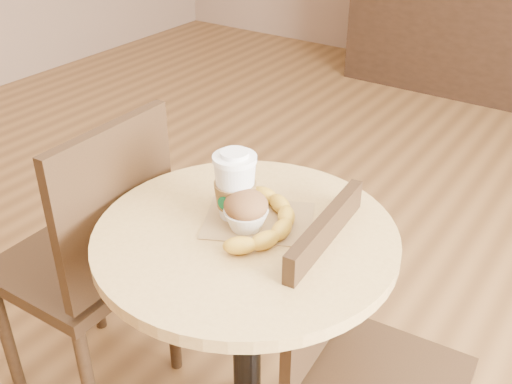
# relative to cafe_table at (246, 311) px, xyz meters

# --- Properties ---
(cafe_table) EXTENTS (0.67, 0.67, 0.75)m
(cafe_table) POSITION_rel_cafe_table_xyz_m (0.00, 0.00, 0.00)
(cafe_table) COLOR black
(cafe_table) RESTS_ON ground
(chair_left) EXTENTS (0.41, 0.41, 0.92)m
(chair_left) POSITION_rel_cafe_table_xyz_m (-0.48, -0.04, -0.02)
(chair_left) COLOR #322011
(chair_left) RESTS_ON ground
(chair_right) EXTENTS (0.39, 0.39, 0.82)m
(chair_right) POSITION_rel_cafe_table_xyz_m (0.27, 0.07, -0.07)
(chair_right) COLOR #322011
(chair_right) RESTS_ON ground
(kraft_bag) EXTENTS (0.29, 0.27, 0.00)m
(kraft_bag) POSITION_rel_cafe_table_xyz_m (0.00, 0.05, 0.23)
(kraft_bag) COLOR #957548
(kraft_bag) RESTS_ON cafe_table
(coffee_cup) EXTENTS (0.10, 0.10, 0.16)m
(coffee_cup) POSITION_rel_cafe_table_xyz_m (-0.06, 0.04, 0.30)
(coffee_cup) COLOR silver
(coffee_cup) RESTS_ON cafe_table
(muffin) EXTENTS (0.10, 0.10, 0.09)m
(muffin) POSITION_rel_cafe_table_xyz_m (-0.01, 0.01, 0.28)
(muffin) COLOR white
(muffin) RESTS_ON kraft_bag
(banana) EXTENTS (0.24, 0.31, 0.04)m
(banana) POSITION_rel_cafe_table_xyz_m (0.02, 0.02, 0.25)
(banana) COLOR gold
(banana) RESTS_ON kraft_bag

